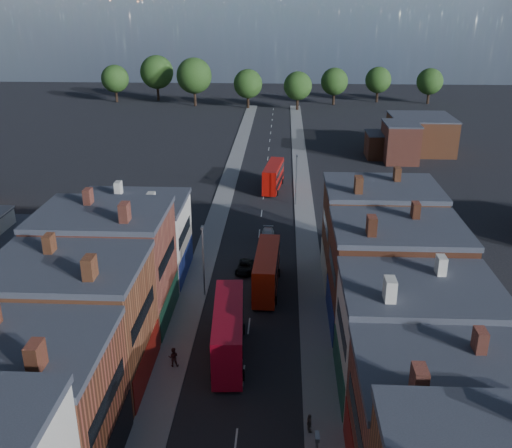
# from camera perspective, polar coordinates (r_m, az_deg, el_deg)

# --- Properties ---
(pavement_west) EXTENTS (3.00, 200.00, 0.12)m
(pavement_west) POSITION_cam_1_polar(r_m,az_deg,el_deg) (81.00, -4.20, -0.30)
(pavement_west) COLOR gray
(pavement_west) RESTS_ON ground
(pavement_east) EXTENTS (3.00, 200.00, 0.12)m
(pavement_east) POSITION_cam_1_polar(r_m,az_deg,el_deg) (80.50, 5.02, -0.46)
(pavement_east) COLOR gray
(pavement_east) RESTS_ON ground
(lamp_post_2) EXTENTS (0.25, 0.70, 8.12)m
(lamp_post_2) POSITION_cam_1_polar(r_m,az_deg,el_deg) (60.79, -5.30, -3.25)
(lamp_post_2) COLOR slate
(lamp_post_2) RESTS_ON ground
(lamp_post_3) EXTENTS (0.25, 0.70, 8.12)m
(lamp_post_3) POSITION_cam_1_polar(r_m,az_deg,el_deg) (88.37, 4.06, 4.77)
(lamp_post_3) COLOR slate
(lamp_post_3) RESTS_ON ground
(bus_0) EXTENTS (3.38, 11.35, 4.84)m
(bus_0) POSITION_cam_1_polar(r_m,az_deg,el_deg) (51.64, -2.77, -10.63)
(bus_0) COLOR #A3091C
(bus_0) RESTS_ON ground
(bus_1) EXTENTS (2.95, 10.51, 4.50)m
(bus_1) POSITION_cam_1_polar(r_m,az_deg,el_deg) (62.80, 1.07, -4.60)
(bus_1) COLOR #B91F0A
(bus_1) RESTS_ON ground
(bus_2) EXTENTS (3.51, 10.26, 4.34)m
(bus_2) POSITION_cam_1_polar(r_m,az_deg,el_deg) (96.66, 1.74, 4.83)
(bus_2) COLOR #A70D07
(bus_2) RESTS_ON ground
(car_2) EXTENTS (2.34, 4.27, 1.13)m
(car_2) POSITION_cam_1_polar(r_m,az_deg,el_deg) (67.73, -1.11, -4.31)
(car_2) COLOR black
(car_2) RESTS_ON ground
(car_3) EXTENTS (1.74, 4.17, 1.21)m
(car_3) POSITION_cam_1_polar(r_m,az_deg,el_deg) (76.74, 1.17, -1.07)
(car_3) COLOR silver
(car_3) RESTS_ON ground
(ped_1) EXTENTS (0.92, 0.55, 1.81)m
(ped_1) POSITION_cam_1_polar(r_m,az_deg,el_deg) (51.55, -8.26, -13.03)
(ped_1) COLOR #3B1917
(ped_1) RESTS_ON pavement_west
(ped_3) EXTENTS (0.60, 0.98, 1.55)m
(ped_3) POSITION_cam_1_polar(r_m,az_deg,el_deg) (44.80, 5.36, -19.23)
(ped_3) COLOR #504A44
(ped_3) RESTS_ON pavement_east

